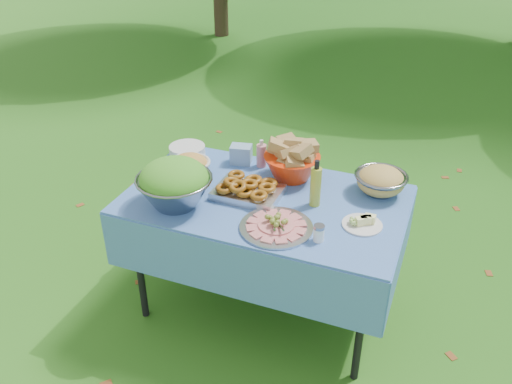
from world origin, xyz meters
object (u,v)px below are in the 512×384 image
(bread_bowl, at_px, (292,161))
(pasta_bowl_steel, at_px, (381,180))
(picnic_table, at_px, (264,256))
(salad_bowl, at_px, (174,183))
(plate_stack, at_px, (187,151))
(charcuterie_platter, at_px, (276,221))
(oil_bottle, at_px, (316,183))

(bread_bowl, relative_size, pasta_bowl_steel, 1.14)
(pasta_bowl_steel, bearing_deg, picnic_table, -152.87)
(picnic_table, xyz_separation_m, pasta_bowl_steel, (0.55, 0.28, 0.45))
(pasta_bowl_steel, bearing_deg, salad_bowl, -151.97)
(picnic_table, relative_size, plate_stack, 6.76)
(pasta_bowl_steel, height_order, charcuterie_platter, pasta_bowl_steel)
(plate_stack, distance_m, charcuterie_platter, 0.93)
(bread_bowl, xyz_separation_m, pasta_bowl_steel, (0.49, 0.02, -0.03))
(oil_bottle, bearing_deg, salad_bowl, -158.57)
(salad_bowl, relative_size, plate_stack, 1.79)
(picnic_table, xyz_separation_m, salad_bowl, (-0.41, -0.23, 0.51))
(oil_bottle, bearing_deg, bread_bowl, 131.37)
(bread_bowl, relative_size, oil_bottle, 1.23)
(bread_bowl, bearing_deg, charcuterie_platter, -79.92)
(picnic_table, distance_m, pasta_bowl_steel, 0.77)
(pasta_bowl_steel, relative_size, charcuterie_platter, 0.77)
(picnic_table, xyz_separation_m, charcuterie_platter, (0.15, -0.24, 0.42))
(picnic_table, relative_size, charcuterie_platter, 4.08)
(bread_bowl, xyz_separation_m, charcuterie_platter, (0.09, -0.50, -0.06))
(plate_stack, bearing_deg, salad_bowl, -68.33)
(pasta_bowl_steel, xyz_separation_m, charcuterie_platter, (-0.40, -0.52, -0.03))
(picnic_table, relative_size, bread_bowl, 4.64)
(salad_bowl, xyz_separation_m, bread_bowl, (0.47, 0.49, -0.02))
(plate_stack, distance_m, pasta_bowl_steel, 1.16)
(charcuterie_platter, bearing_deg, plate_stack, 144.98)
(picnic_table, height_order, pasta_bowl_steel, pasta_bowl_steel)
(pasta_bowl_steel, xyz_separation_m, oil_bottle, (-0.29, -0.25, 0.05))
(pasta_bowl_steel, bearing_deg, plate_stack, 179.45)
(charcuterie_platter, bearing_deg, bread_bowl, 100.08)
(oil_bottle, bearing_deg, picnic_table, -172.39)
(plate_stack, xyz_separation_m, bread_bowl, (0.67, -0.03, 0.07))
(oil_bottle, bearing_deg, plate_stack, 163.53)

